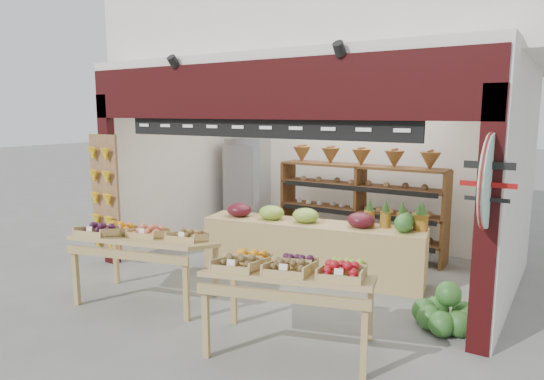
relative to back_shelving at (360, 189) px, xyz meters
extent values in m
plane|color=slate|center=(-0.39, -1.54, -1.11)|extent=(60.00, 60.00, 0.00)
cube|color=white|center=(-0.39, 0.75, 0.39)|extent=(5.76, 0.18, 3.00)
cube|color=white|center=(-3.18, -0.94, 0.39)|extent=(0.18, 3.38, 3.00)
cube|color=white|center=(2.40, -0.94, 0.39)|extent=(0.18, 3.38, 3.00)
cube|color=white|center=(-0.39, -0.94, 1.95)|extent=(5.76, 3.38, 0.12)
cube|color=white|center=(-0.39, 0.16, 3.09)|extent=(6.36, 4.60, 2.40)
cube|color=black|center=(-0.39, -2.59, 1.54)|extent=(5.70, 0.14, 0.70)
cube|color=black|center=(-3.14, -2.59, 0.21)|extent=(0.22, 0.14, 2.65)
cube|color=black|center=(2.36, -2.59, 0.21)|extent=(0.22, 0.14, 2.65)
cube|color=black|center=(-0.39, -2.56, 1.09)|extent=(4.20, 0.05, 0.26)
cylinder|color=white|center=(-0.29, -2.49, 1.34)|extent=(0.34, 0.05, 0.34)
cube|color=#966B44|center=(-3.12, -2.68, 0.04)|extent=(0.60, 0.04, 1.80)
cylinder|color=#C3F6DE|center=(2.36, -2.68, 0.64)|extent=(0.04, 0.90, 0.90)
cylinder|color=maroon|center=(2.36, -2.71, 0.64)|extent=(0.01, 0.92, 0.92)
cube|color=brown|center=(-1.41, 0.00, -0.36)|extent=(0.05, 0.47, 1.50)
cube|color=brown|center=(0.00, 0.00, -0.36)|extent=(0.05, 0.47, 1.50)
cube|color=brown|center=(1.41, 0.00, -0.36)|extent=(0.05, 0.47, 1.50)
cube|color=brown|center=(0.00, 0.00, -0.79)|extent=(2.81, 0.47, 0.04)
cube|color=brown|center=(0.00, 0.00, -0.36)|extent=(2.81, 0.47, 0.04)
cube|color=brown|center=(0.00, 0.00, 0.06)|extent=(2.81, 0.47, 0.04)
cube|color=brown|center=(0.00, 0.00, 0.39)|extent=(2.81, 0.47, 0.04)
cone|color=brown|center=(-1.12, 0.00, 0.53)|extent=(0.32, 0.32, 0.28)
cone|color=brown|center=(-0.56, 0.00, 0.53)|extent=(0.32, 0.32, 0.28)
cone|color=brown|center=(0.00, 0.00, 0.53)|extent=(0.32, 0.32, 0.28)
cone|color=brown|center=(0.56, 0.00, 0.53)|extent=(0.32, 0.32, 0.28)
cone|color=brown|center=(1.12, 0.00, 0.53)|extent=(0.32, 0.32, 0.28)
cube|color=#AAACB1|center=(-2.49, 0.29, -0.17)|extent=(0.89, 0.89, 1.89)
cube|color=silver|center=(-2.05, -0.86, -0.95)|extent=(0.41, 0.34, 0.32)
cube|color=silver|center=(-2.00, -0.86, -0.65)|extent=(0.38, 0.32, 0.27)
cube|color=#154F1A|center=(-1.49, -0.88, -0.98)|extent=(0.39, 0.32, 0.27)
cube|color=silver|center=(-1.54, -0.49, -0.99)|extent=(0.36, 0.30, 0.25)
cube|color=tan|center=(-0.13, -1.48, -0.71)|extent=(3.28, 1.18, 0.81)
ellipsoid|color=#59141E|center=(-1.28, -1.68, -0.21)|extent=(0.39, 0.36, 0.21)
ellipsoid|color=#8CB23F|center=(-0.75, -1.59, -0.21)|extent=(0.39, 0.36, 0.21)
ellipsoid|color=#8CB23F|center=(-0.22, -1.50, -0.21)|extent=(0.39, 0.36, 0.21)
ellipsoid|color=#59141E|center=(0.57, -1.36, -0.21)|extent=(0.39, 0.36, 0.21)
cylinder|color=olive|center=(0.64, -1.21, -0.20)|extent=(0.15, 0.15, 0.22)
cylinder|color=olive|center=(0.86, -1.17, -0.20)|extent=(0.15, 0.15, 0.22)
cylinder|color=olive|center=(1.08, -1.13, -0.20)|extent=(0.15, 0.15, 0.22)
cylinder|color=olive|center=(1.30, -1.09, -0.20)|extent=(0.15, 0.15, 0.22)
cylinder|color=olive|center=(1.34, -1.09, -0.20)|extent=(0.15, 0.15, 0.22)
cube|color=tan|center=(-1.46, -3.41, -0.34)|extent=(1.83, 1.30, 0.24)
cube|color=tan|center=(-2.10, -4.00, -0.78)|extent=(0.07, 0.07, 0.67)
cube|color=tan|center=(-0.61, -3.61, -0.78)|extent=(0.07, 0.07, 0.67)
cube|color=tan|center=(-2.30, -3.21, -0.78)|extent=(0.07, 0.07, 0.67)
cube|color=tan|center=(-0.82, -2.83, -0.78)|extent=(0.07, 0.07, 0.67)
cube|color=tan|center=(0.73, -3.53, -0.34)|extent=(1.84, 1.36, 0.24)
cube|color=tan|center=(0.12, -4.14, -0.78)|extent=(0.08, 0.08, 0.67)
cube|color=tan|center=(1.58, -3.69, -0.78)|extent=(0.08, 0.08, 0.67)
cube|color=tan|center=(-0.11, -3.38, -0.78)|extent=(0.08, 0.08, 0.67)
cube|color=tan|center=(1.34, -2.92, -0.78)|extent=(0.08, 0.08, 0.67)
sphere|color=#1A4416|center=(1.81, -2.34, -0.97)|extent=(0.28, 0.28, 0.28)
sphere|color=#1A4416|center=(2.12, -2.34, -0.97)|extent=(0.28, 0.28, 0.28)
sphere|color=#1A4416|center=(1.81, -2.04, -0.97)|extent=(0.28, 0.28, 0.28)
sphere|color=#1A4416|center=(2.12, -2.04, -0.97)|extent=(0.28, 0.28, 0.28)
sphere|color=#1A4416|center=(1.96, -2.19, -0.72)|extent=(0.28, 0.28, 0.28)
sphere|color=#1A4416|center=(1.96, -2.44, -0.97)|extent=(0.28, 0.28, 0.28)
sphere|color=#1A4416|center=(1.71, -2.19, -0.97)|extent=(0.28, 0.28, 0.28)
camera|label=1|loc=(3.06, -7.55, 1.27)|focal=32.00mm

